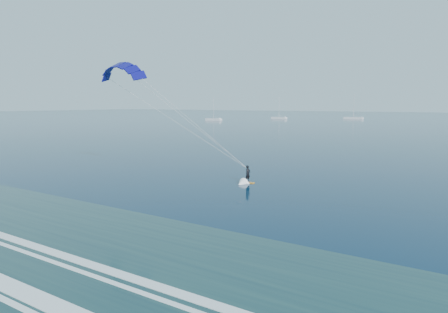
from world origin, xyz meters
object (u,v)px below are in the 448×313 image
object	(u,v)px
kitesurfer_rig	(181,115)
sailboat_2	(353,118)
sailboat_0	(214,119)
sailboat_1	(279,118)

from	to	relation	value
kitesurfer_rig	sailboat_2	xyz separation A→B (m)	(-33.26, 200.57, -7.09)
sailboat_0	sailboat_1	distance (m)	43.61
sailboat_2	sailboat_1	bearing A→B (deg)	-148.68
sailboat_0	sailboat_1	world-z (taller)	sailboat_1
kitesurfer_rig	sailboat_0	world-z (taller)	kitesurfer_rig
kitesurfer_rig	sailboat_2	bearing A→B (deg)	99.42
sailboat_0	sailboat_2	size ratio (longest dim) A/B	0.87
kitesurfer_rig	sailboat_0	bearing A→B (deg)	122.93
kitesurfer_rig	sailboat_2	distance (m)	203.43
sailboat_1	sailboat_0	bearing A→B (deg)	-117.13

